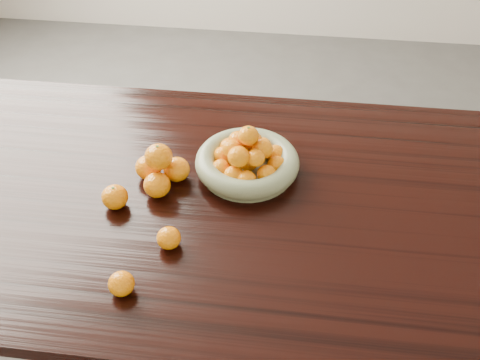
# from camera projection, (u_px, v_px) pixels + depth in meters

# --- Properties ---
(ground) EXTENTS (5.00, 5.00, 0.00)m
(ground) POSITION_uv_depth(u_px,v_px,m) (229.00, 348.00, 1.92)
(ground) COLOR #4C4A47
(ground) RESTS_ON ground
(dining_table) EXTENTS (2.00, 1.00, 0.75)m
(dining_table) POSITION_uv_depth(u_px,v_px,m) (225.00, 220.00, 1.48)
(dining_table) COLOR black
(dining_table) RESTS_ON ground
(fruit_bowl) EXTENTS (0.29, 0.29, 0.15)m
(fruit_bowl) POSITION_uv_depth(u_px,v_px,m) (247.00, 160.00, 1.47)
(fruit_bowl) COLOR gray
(fruit_bowl) RESTS_ON dining_table
(orange_pyramid) EXTENTS (0.15, 0.14, 0.13)m
(orange_pyramid) POSITION_uv_depth(u_px,v_px,m) (160.00, 169.00, 1.43)
(orange_pyramid) COLOR orange
(orange_pyramid) RESTS_ON dining_table
(loose_orange_0) EXTENTS (0.07, 0.07, 0.06)m
(loose_orange_0) POSITION_uv_depth(u_px,v_px,m) (115.00, 197.00, 1.37)
(loose_orange_0) COLOR orange
(loose_orange_0) RESTS_ON dining_table
(loose_orange_1) EXTENTS (0.06, 0.06, 0.05)m
(loose_orange_1) POSITION_uv_depth(u_px,v_px,m) (121.00, 284.00, 1.17)
(loose_orange_1) COLOR orange
(loose_orange_1) RESTS_ON dining_table
(loose_orange_2) EXTENTS (0.06, 0.06, 0.05)m
(loose_orange_2) POSITION_uv_depth(u_px,v_px,m) (169.00, 238.00, 1.27)
(loose_orange_2) COLOR orange
(loose_orange_2) RESTS_ON dining_table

